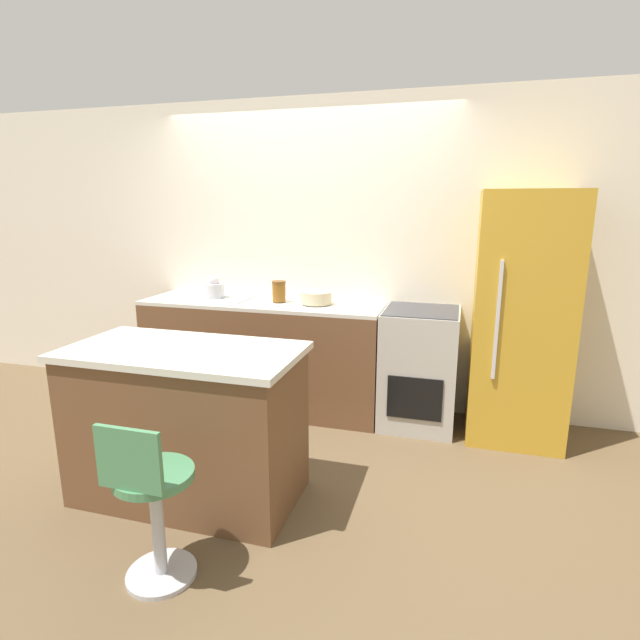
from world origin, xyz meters
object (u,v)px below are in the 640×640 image
at_px(oven_range, 419,368).
at_px(mixing_bowl, 316,298).
at_px(kettle, 214,289).
at_px(stool_chair, 152,504).
at_px(refrigerator, 521,319).

relative_size(oven_range, mixing_bowl, 3.76).
xyz_separation_m(kettle, mixing_bowl, (0.92, -0.00, -0.03)).
distance_m(oven_range, stool_chair, 2.34).
height_order(oven_range, mixing_bowl, mixing_bowl).
height_order(oven_range, kettle, kettle).
distance_m(oven_range, mixing_bowl, 1.00).
distance_m(refrigerator, mixing_bowl, 1.57).
xyz_separation_m(refrigerator, kettle, (-2.50, 0.02, 0.10)).
relative_size(kettle, mixing_bowl, 0.80).
xyz_separation_m(stool_chair, mixing_bowl, (0.16, 2.12, 0.59)).
distance_m(stool_chair, kettle, 2.33).
xyz_separation_m(oven_range, mixing_bowl, (-0.85, 0.01, 0.52)).
xyz_separation_m(refrigerator, mixing_bowl, (-1.57, 0.02, 0.07)).
height_order(kettle, mixing_bowl, kettle).
relative_size(refrigerator, mixing_bowl, 7.33).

